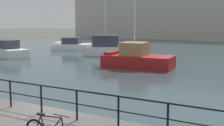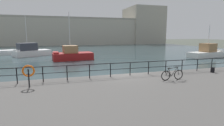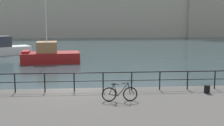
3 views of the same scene
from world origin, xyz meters
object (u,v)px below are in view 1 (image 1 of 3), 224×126
moored_small_launch (137,59)px  moored_cabin_cruiser (77,45)px  moored_red_daysailer (110,47)px  moored_blue_motorboat (6,50)px

moored_small_launch → moored_cabin_cruiser: moored_small_launch is taller
moored_red_daysailer → moored_blue_motorboat: (-10.17, -6.98, -0.23)m
moored_small_launch → moored_blue_motorboat: 17.20m
moored_red_daysailer → moored_cabin_cruiser: moored_red_daysailer is taller
moored_blue_motorboat → moored_small_launch: bearing=-162.7°
moored_small_launch → moored_blue_motorboat: moored_small_launch is taller
moored_red_daysailer → moored_cabin_cruiser: (-7.41, 3.38, -0.30)m
moored_small_launch → moored_cabin_cruiser: (-14.43, 10.77, -0.18)m
moored_small_launch → moored_blue_motorboat: bearing=-7.1°
moored_cabin_cruiser → moored_red_daysailer: bearing=132.8°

